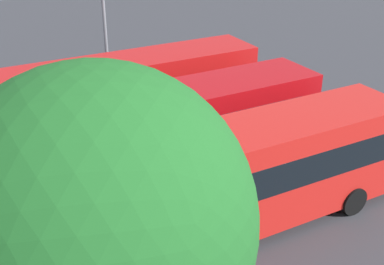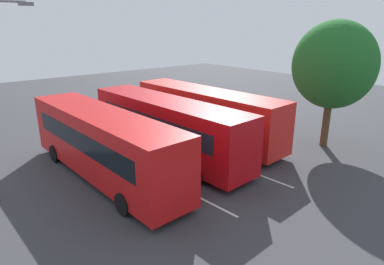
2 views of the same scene
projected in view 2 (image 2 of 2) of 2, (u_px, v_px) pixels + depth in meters
name	position (u px, v px, depth m)	size (l,w,h in m)	color
ground_plane	(164.00, 157.00, 18.96)	(69.00, 69.00, 0.00)	#38383D
bus_far_left	(206.00, 113.00, 21.19)	(11.45, 2.90, 3.31)	red
bus_center_left	(167.00, 126.00, 18.51)	(11.45, 2.90, 3.31)	#B70C11
bus_center_right	(102.00, 142.00, 15.90)	(11.43, 2.80, 3.31)	red
pedestrian	(138.00, 108.00, 26.01)	(0.45, 0.45, 1.63)	#232833
depot_tree	(334.00, 65.00, 19.19)	(4.86, 4.38, 7.55)	#4C3823
lane_stripe_outer_left	(190.00, 149.00, 20.12)	(14.06, 0.12, 0.01)	silver
lane_stripe_inner_left	(136.00, 165.00, 17.79)	(14.06, 0.12, 0.01)	silver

